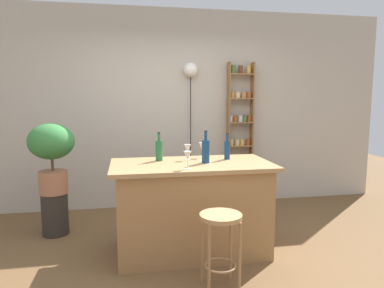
# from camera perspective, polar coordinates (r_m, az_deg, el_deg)

# --- Properties ---
(ground) EXTENTS (12.00, 12.00, 0.00)m
(ground) POSITION_cam_1_polar(r_m,az_deg,el_deg) (3.51, 0.88, -18.97)
(ground) COLOR brown
(back_wall) EXTENTS (6.40, 0.10, 2.80)m
(back_wall) POSITION_cam_1_polar(r_m,az_deg,el_deg) (5.07, -3.46, 5.66)
(back_wall) COLOR #BCB2A3
(back_wall) RESTS_ON ground
(kitchen_counter) EXTENTS (1.60, 0.84, 0.92)m
(kitchen_counter) POSITION_cam_1_polar(r_m,az_deg,el_deg) (3.61, -0.06, -10.25)
(kitchen_counter) COLOR #9E7042
(kitchen_counter) RESTS_ON ground
(bar_stool) EXTENTS (0.35, 0.35, 0.64)m
(bar_stool) POSITION_cam_1_polar(r_m,az_deg,el_deg) (2.93, 4.68, -14.28)
(bar_stool) COLOR #997047
(bar_stool) RESTS_ON ground
(spice_shelf) EXTENTS (0.38, 0.14, 2.07)m
(spice_shelf) POSITION_cam_1_polar(r_m,az_deg,el_deg) (5.17, 7.81, 1.99)
(spice_shelf) COLOR olive
(spice_shelf) RESTS_ON ground
(plant_stool) EXTENTS (0.29, 0.29, 0.49)m
(plant_stool) POSITION_cam_1_polar(r_m,az_deg,el_deg) (4.39, -21.41, -10.52)
(plant_stool) COLOR #2D2823
(plant_stool) RESTS_ON ground
(potted_plant) EXTENTS (0.51, 0.46, 0.80)m
(potted_plant) POSITION_cam_1_polar(r_m,az_deg,el_deg) (4.23, -21.89, -0.94)
(potted_plant) COLOR #A86B4C
(potted_plant) RESTS_ON plant_stool
(bottle_wine_red) EXTENTS (0.07, 0.07, 0.30)m
(bottle_wine_red) POSITION_cam_1_polar(r_m,az_deg,el_deg) (3.61, -5.39, -0.98)
(bottle_wine_red) COLOR #236638
(bottle_wine_red) RESTS_ON kitchen_counter
(bottle_sauce_amber) EXTENTS (0.06, 0.06, 0.28)m
(bottle_sauce_amber) POSITION_cam_1_polar(r_m,az_deg,el_deg) (3.71, 5.74, -0.87)
(bottle_sauce_amber) COLOR navy
(bottle_sauce_amber) RESTS_ON kitchen_counter
(bottle_spirits_clear) EXTENTS (0.08, 0.08, 0.33)m
(bottle_spirits_clear) POSITION_cam_1_polar(r_m,az_deg,el_deg) (3.48, 2.24, -1.09)
(bottle_spirits_clear) COLOR navy
(bottle_spirits_clear) RESTS_ON kitchen_counter
(wine_glass_left) EXTENTS (0.07, 0.07, 0.16)m
(wine_glass_left) POSITION_cam_1_polar(r_m,az_deg,el_deg) (3.64, -0.72, -0.79)
(wine_glass_left) COLOR silver
(wine_glass_left) RESTS_ON kitchen_counter
(wine_glass_center) EXTENTS (0.07, 0.07, 0.16)m
(wine_glass_center) POSITION_cam_1_polar(r_m,az_deg,el_deg) (3.79, 1.67, -0.47)
(wine_glass_center) COLOR silver
(wine_glass_center) RESTS_ON kitchen_counter
(wine_glass_right) EXTENTS (0.07, 0.07, 0.16)m
(wine_glass_right) POSITION_cam_1_polar(r_m,az_deg,el_deg) (3.19, -0.71, -2.00)
(wine_glass_right) COLOR silver
(wine_glass_right) RESTS_ON kitchen_counter
(pendant_globe_light) EXTENTS (0.20, 0.20, 2.06)m
(pendant_globe_light) POSITION_cam_1_polar(r_m,az_deg,el_deg) (5.01, -0.23, 11.63)
(pendant_globe_light) COLOR black
(pendant_globe_light) RESTS_ON ground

